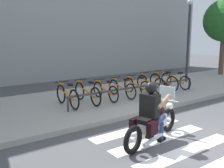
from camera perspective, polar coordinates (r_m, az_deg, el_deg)
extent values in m
plane|color=#4C4C4F|center=(6.25, 19.47, -12.67)|extent=(48.00, 48.00, 0.00)
cube|color=#A8A399|center=(9.43, -3.82, -3.71)|extent=(24.00, 4.40, 0.15)
cube|color=white|center=(5.45, 23.29, -16.44)|extent=(2.80, 0.40, 0.01)
cube|color=white|center=(5.85, 16.40, -14.08)|extent=(2.80, 0.40, 0.01)
cube|color=white|center=(6.32, 10.59, -11.89)|extent=(2.80, 0.40, 0.01)
cube|color=white|center=(6.86, 5.70, -9.93)|extent=(2.80, 0.40, 0.01)
torus|color=black|center=(6.73, 12.43, -7.83)|extent=(0.62, 0.27, 0.61)
cylinder|color=silver|center=(6.73, 12.43, -7.83)|extent=(0.13, 0.13, 0.11)
torus|color=black|center=(5.41, 4.69, -12.27)|extent=(0.62, 0.27, 0.61)
cylinder|color=silver|center=(5.41, 4.69, -12.27)|extent=(0.13, 0.13, 0.11)
cube|color=silver|center=(6.00, 9.04, -8.58)|extent=(0.93, 0.51, 0.28)
ellipsoid|color=black|center=(6.12, 10.13, -6.07)|extent=(0.58, 0.41, 0.22)
cube|color=black|center=(5.77, 7.99, -7.77)|extent=(0.62, 0.42, 0.10)
cube|color=black|center=(5.77, 5.16, -8.85)|extent=(0.34, 0.20, 0.28)
cube|color=black|center=(5.56, 9.00, -9.72)|extent=(0.34, 0.20, 0.28)
cylinder|color=silver|center=(6.43, 11.99, -3.51)|extent=(0.20, 0.60, 0.03)
sphere|color=white|center=(6.67, 12.74, -4.82)|extent=(0.18, 0.18, 0.18)
cube|color=silver|center=(6.42, 12.18, -1.90)|extent=(0.15, 0.40, 0.32)
cylinder|color=silver|center=(5.80, 9.22, -12.07)|extent=(0.79, 0.30, 0.08)
cube|color=black|center=(5.75, 8.43, -4.74)|extent=(0.36, 0.46, 0.52)
sphere|color=black|center=(5.68, 8.70, -0.78)|extent=(0.26, 0.26, 0.26)
cylinder|color=#9E7051|center=(6.03, 7.75, -3.23)|extent=(0.52, 0.23, 0.26)
cylinder|color=#9E7051|center=(5.82, 11.47, -3.85)|extent=(0.52, 0.23, 0.26)
cylinder|color=navy|center=(6.05, 7.74, -7.49)|extent=(0.46, 0.26, 0.24)
cylinder|color=navy|center=(6.25, 8.24, -9.90)|extent=(0.11, 0.11, 0.46)
cube|color=black|center=(6.35, 8.38, -11.38)|extent=(0.26, 0.16, 0.08)
cylinder|color=navy|center=(5.90, 10.43, -8.04)|extent=(0.46, 0.26, 0.24)
cylinder|color=navy|center=(6.11, 10.88, -10.48)|extent=(0.11, 0.11, 0.46)
cube|color=black|center=(6.21, 10.99, -11.99)|extent=(0.26, 0.16, 0.08)
torus|color=black|center=(8.83, -11.29, -2.18)|extent=(0.05, 0.65, 0.65)
torus|color=black|center=(7.98, -8.40, -3.47)|extent=(0.05, 0.65, 0.65)
cylinder|color=orange|center=(8.39, -9.93, -2.35)|extent=(0.06, 0.87, 0.24)
cylinder|color=orange|center=(8.14, -9.23, -1.54)|extent=(0.04, 0.04, 0.40)
cube|color=black|center=(8.10, -9.27, -0.18)|extent=(0.10, 0.20, 0.06)
cylinder|color=black|center=(8.66, -11.13, 0.47)|extent=(0.48, 0.03, 0.03)
cube|color=orange|center=(8.76, -11.37, 0.05)|extent=(0.08, 0.28, 0.04)
torus|color=black|center=(9.20, -7.22, -1.54)|extent=(0.05, 0.65, 0.65)
torus|color=black|center=(8.28, -3.65, -2.84)|extent=(0.05, 0.65, 0.65)
cylinder|color=orange|center=(8.72, -5.54, -1.74)|extent=(0.06, 0.97, 0.26)
cylinder|color=orange|center=(8.46, -4.64, -0.97)|extent=(0.04, 0.04, 0.40)
cube|color=black|center=(8.42, -4.66, 0.34)|extent=(0.10, 0.20, 0.06)
cylinder|color=black|center=(9.03, -6.96, 0.99)|extent=(0.48, 0.03, 0.03)
cube|color=orange|center=(9.13, -7.27, 0.60)|extent=(0.08, 0.28, 0.04)
torus|color=black|center=(9.53, -3.15, -1.21)|extent=(0.05, 0.59, 0.59)
torus|color=black|center=(8.73, 0.32, -2.29)|extent=(0.05, 0.59, 0.59)
cylinder|color=orange|center=(9.12, -1.49, -1.36)|extent=(0.06, 0.88, 0.24)
cylinder|color=orange|center=(8.89, -0.61, -0.67)|extent=(0.04, 0.04, 0.36)
cube|color=black|center=(8.85, -0.61, 0.48)|extent=(0.10, 0.20, 0.06)
cylinder|color=black|center=(9.38, -2.85, 1.05)|extent=(0.48, 0.03, 0.03)
cube|color=orange|center=(9.47, -3.17, 0.70)|extent=(0.08, 0.28, 0.04)
torus|color=black|center=(9.96, 0.38, -0.66)|extent=(0.05, 0.60, 0.60)
torus|color=black|center=(9.16, 4.19, -1.70)|extent=(0.05, 0.60, 0.60)
cylinder|color=orange|center=(9.54, 2.21, -0.80)|extent=(0.06, 0.93, 0.25)
cylinder|color=orange|center=(9.31, 3.19, -0.14)|extent=(0.04, 0.04, 0.37)
cube|color=black|center=(9.28, 3.20, 0.97)|extent=(0.10, 0.20, 0.06)
cylinder|color=black|center=(9.81, 0.73, 1.51)|extent=(0.48, 0.03, 0.03)
cube|color=orange|center=(9.90, 0.38, 1.18)|extent=(0.08, 0.28, 0.04)
torus|color=black|center=(10.38, 3.81, -0.21)|extent=(0.05, 0.60, 0.60)
torus|color=black|center=(9.66, 7.45, -1.09)|extent=(0.05, 0.60, 0.60)
cylinder|color=orange|center=(10.01, 5.57, -0.29)|extent=(0.06, 0.87, 0.24)
cylinder|color=orange|center=(9.80, 6.52, 0.38)|extent=(0.04, 0.04, 0.37)
cube|color=black|center=(9.77, 6.54, 1.44)|extent=(0.10, 0.20, 0.06)
cylinder|color=black|center=(10.24, 4.18, 1.91)|extent=(0.48, 0.03, 0.03)
cube|color=orange|center=(10.32, 3.83, 1.58)|extent=(0.08, 0.28, 0.04)
torus|color=black|center=(10.87, 6.77, 0.36)|extent=(0.05, 0.65, 0.65)
torus|color=black|center=(10.16, 10.61, -0.48)|extent=(0.05, 0.65, 0.65)
cylinder|color=orange|center=(10.50, 8.63, 0.31)|extent=(0.06, 0.91, 0.25)
cylinder|color=orange|center=(10.29, 9.64, 1.00)|extent=(0.04, 0.04, 0.40)
cube|color=black|center=(10.26, 9.67, 2.09)|extent=(0.10, 0.20, 0.06)
cylinder|color=black|center=(10.73, 7.18, 2.53)|extent=(0.48, 0.03, 0.03)
cube|color=orange|center=(10.82, 6.81, 2.18)|extent=(0.08, 0.28, 0.04)
torus|color=black|center=(11.36, 9.62, 0.76)|extent=(0.06, 0.66, 0.66)
torus|color=black|center=(10.71, 13.28, 0.02)|extent=(0.06, 0.66, 0.66)
cylinder|color=orange|center=(11.02, 11.41, 0.75)|extent=(0.06, 0.87, 0.24)
cylinder|color=orange|center=(10.83, 12.38, 1.44)|extent=(0.04, 0.04, 0.40)
cube|color=black|center=(10.80, 12.42, 2.50)|extent=(0.10, 0.20, 0.06)
cylinder|color=black|center=(11.23, 10.04, 2.89)|extent=(0.48, 0.03, 0.03)
cube|color=orange|center=(11.31, 9.68, 2.54)|extent=(0.08, 0.28, 0.04)
torus|color=black|center=(11.93, 11.98, 0.99)|extent=(0.05, 0.60, 0.60)
torus|color=black|center=(11.25, 15.95, 0.24)|extent=(0.05, 0.60, 0.60)
cylinder|color=orange|center=(11.57, 13.92, 0.92)|extent=(0.06, 0.95, 0.26)
cylinder|color=orange|center=(11.38, 14.96, 1.49)|extent=(0.04, 0.04, 0.37)
cube|color=black|center=(11.36, 15.01, 2.41)|extent=(0.10, 0.20, 0.06)
cylinder|color=black|center=(11.80, 12.44, 2.82)|extent=(0.48, 0.03, 0.03)
cube|color=orange|center=(11.88, 12.04, 2.54)|extent=(0.08, 0.28, 0.04)
cylinder|color=#333338|center=(9.34, 6.08, -0.57)|extent=(5.80, 0.07, 0.07)
cylinder|color=#333338|center=(7.84, -9.79, -4.54)|extent=(0.06, 0.06, 0.45)
cylinder|color=#333338|center=(11.45, 16.79, -0.04)|extent=(0.06, 0.06, 0.45)
cylinder|color=#2D2D33|center=(13.28, 16.56, 8.23)|extent=(0.12, 0.12, 3.90)
sphere|color=white|center=(13.37, 17.05, 17.12)|extent=(0.28, 0.28, 0.28)
cylinder|color=brown|center=(16.59, 23.27, 5.68)|extent=(0.29, 0.29, 2.44)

